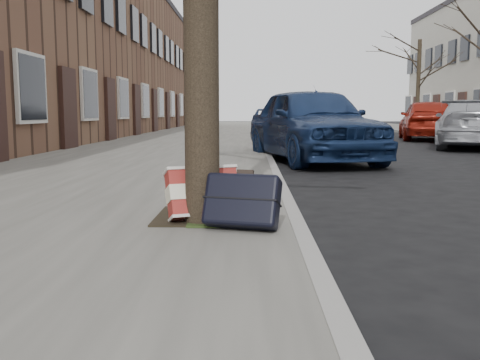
{
  "coord_description": "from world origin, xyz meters",
  "views": [
    {
      "loc": [
        -1.63,
        -3.25,
        1.0
      ],
      "look_at": [
        -1.71,
        0.8,
        0.49
      ],
      "focal_mm": 40.0,
      "sensor_mm": 36.0,
      "label": 1
    }
  ],
  "objects_px": {
    "car_near_front": "(312,124)",
    "car_near_mid": "(300,124)",
    "suitcase_navy": "(242,200)",
    "suitcase_red": "(203,193)"
  },
  "relations": [
    {
      "from": "car_near_front",
      "to": "car_near_mid",
      "type": "bearing_deg",
      "value": 74.43
    },
    {
      "from": "suitcase_navy",
      "to": "car_near_mid",
      "type": "height_order",
      "value": "car_near_mid"
    },
    {
      "from": "suitcase_navy",
      "to": "car_near_mid",
      "type": "relative_size",
      "value": 0.14
    },
    {
      "from": "suitcase_red",
      "to": "car_near_mid",
      "type": "xyz_separation_m",
      "value": [
        1.86,
        11.55,
        0.33
      ]
    },
    {
      "from": "suitcase_red",
      "to": "car_near_front",
      "type": "relative_size",
      "value": 0.13
    },
    {
      "from": "car_near_mid",
      "to": "suitcase_red",
      "type": "bearing_deg",
      "value": -110.56
    },
    {
      "from": "suitcase_red",
      "to": "car_near_front",
      "type": "distance_m",
      "value": 6.9
    },
    {
      "from": "suitcase_navy",
      "to": "suitcase_red",
      "type": "bearing_deg",
      "value": 150.28
    },
    {
      "from": "car_near_front",
      "to": "car_near_mid",
      "type": "xyz_separation_m",
      "value": [
        0.21,
        4.86,
        -0.1
      ]
    },
    {
      "from": "car_near_front",
      "to": "car_near_mid",
      "type": "height_order",
      "value": "car_near_front"
    }
  ]
}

